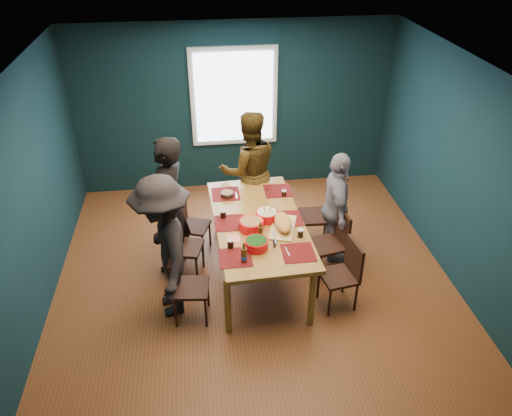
{
  "coord_description": "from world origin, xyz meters",
  "views": [
    {
      "loc": [
        -0.6,
        -4.98,
        4.19
      ],
      "look_at": [
        0.04,
        0.05,
        1.01
      ],
      "focal_mm": 35.0,
      "sensor_mm": 36.0,
      "label": 1
    }
  ],
  "objects": [
    {
      "name": "beer_bottle_b",
      "position": [
        0.04,
        -0.3,
        0.9
      ],
      "size": [
        0.06,
        0.06,
        0.22
      ],
      "color": "#42290B",
      "rests_on": "dining_table"
    },
    {
      "name": "chair_left_far",
      "position": [
        -0.8,
        0.69,
        0.49
      ],
      "size": [
        0.48,
        0.48,
        0.83
      ],
      "rotation": [
        0.0,
        0.0,
        -0.35
      ],
      "color": "black",
      "rests_on": "floor"
    },
    {
      "name": "napkin_a",
      "position": [
        0.4,
        0.12,
        0.82
      ],
      "size": [
        0.16,
        0.16,
        0.0
      ],
      "primitive_type": "cube",
      "rotation": [
        0.0,
        0.0,
        -0.08
      ],
      "color": "#FB8769",
      "rests_on": "dining_table"
    },
    {
      "name": "chair_right_far",
      "position": [
        1.03,
        0.62,
        0.55
      ],
      "size": [
        0.45,
        0.45,
        0.95
      ],
      "rotation": [
        0.0,
        0.0,
        -0.05
      ],
      "color": "black",
      "rests_on": "floor"
    },
    {
      "name": "cola_glass_b",
      "position": [
        0.51,
        -0.32,
        0.87
      ],
      "size": [
        0.07,
        0.07,
        0.1
      ],
      "color": "black",
      "rests_on": "dining_table"
    },
    {
      "name": "person_near_left",
      "position": [
        -1.05,
        -0.44,
        0.88
      ],
      "size": [
        0.83,
        1.23,
        1.76
      ],
      "primitive_type": "imported",
      "rotation": [
        0.0,
        0.0,
        4.87
      ],
      "color": "black",
      "rests_on": "floor"
    },
    {
      "name": "napkin_b",
      "position": [
        -0.27,
        -0.27,
        0.82
      ],
      "size": [
        0.18,
        0.18,
        0.0
      ],
      "primitive_type": "cube",
      "rotation": [
        0.0,
        0.0,
        -0.16
      ],
      "color": "#FB8769",
      "rests_on": "dining_table"
    },
    {
      "name": "bowl_dumpling",
      "position": [
        0.18,
        0.09,
        0.88
      ],
      "size": [
        0.28,
        0.28,
        0.26
      ],
      "color": "red",
      "rests_on": "dining_table"
    },
    {
      "name": "chair_left_near",
      "position": [
        -0.88,
        -0.61,
        0.51
      ],
      "size": [
        0.44,
        0.44,
        0.88
      ],
      "rotation": [
        0.0,
        0.0,
        -0.11
      ],
      "color": "black",
      "rests_on": "floor"
    },
    {
      "name": "person_far_left",
      "position": [
        -1.02,
        0.37,
        0.92
      ],
      "size": [
        0.68,
        0.8,
        1.85
      ],
      "primitive_type": "imported",
      "rotation": [
        0.0,
        0.0,
        4.29
      ],
      "color": "black",
      "rests_on": "floor"
    },
    {
      "name": "cola_glass_a",
      "position": [
        -0.31,
        -0.43,
        0.87
      ],
      "size": [
        0.08,
        0.08,
        0.11
      ],
      "color": "black",
      "rests_on": "dining_table"
    },
    {
      "name": "chair_right_mid",
      "position": [
        1.03,
        0.01,
        0.52
      ],
      "size": [
        0.48,
        0.48,
        0.89
      ],
      "rotation": [
        0.0,
        0.0,
        0.21
      ],
      "color": "black",
      "rests_on": "floor"
    },
    {
      "name": "napkin_c",
      "position": [
        0.44,
        -0.67,
        0.82
      ],
      "size": [
        0.17,
        0.17,
        0.0
      ],
      "primitive_type": "cube",
      "rotation": [
        0.0,
        0.0,
        0.45
      ],
      "color": "#FB8769",
      "rests_on": "dining_table"
    },
    {
      "name": "cola_glass_d",
      "position": [
        -0.35,
        0.2,
        0.87
      ],
      "size": [
        0.07,
        0.07,
        0.1
      ],
      "color": "black",
      "rests_on": "dining_table"
    },
    {
      "name": "room",
      "position": [
        0.0,
        0.27,
        1.37
      ],
      "size": [
        5.01,
        5.01,
        2.71
      ],
      "color": "brown",
      "rests_on": "ground"
    },
    {
      "name": "person_right",
      "position": [
        1.11,
        0.3,
        0.77
      ],
      "size": [
        0.45,
        0.93,
        1.54
      ],
      "primitive_type": "imported",
      "rotation": [
        0.0,
        0.0,
        1.49
      ],
      "color": "silver",
      "rests_on": "floor"
    },
    {
      "name": "dining_table",
      "position": [
        0.07,
        0.07,
        0.74
      ],
      "size": [
        1.17,
        2.19,
        0.81
      ],
      "rotation": [
        0.0,
        0.0,
        0.05
      ],
      "color": "olive",
      "rests_on": "floor"
    },
    {
      "name": "beer_bottle_a",
      "position": [
        -0.19,
        -0.71,
        0.91
      ],
      "size": [
        0.07,
        0.07,
        0.25
      ],
      "color": "#42290B",
      "rests_on": "dining_table"
    },
    {
      "name": "chair_left_mid",
      "position": [
        -0.93,
        0.18,
        0.51
      ],
      "size": [
        0.49,
        0.49,
        0.88
      ],
      "rotation": [
        0.0,
        0.0,
        -0.26
      ],
      "color": "black",
      "rests_on": "floor"
    },
    {
      "name": "bowl_salad",
      "position": [
        -0.04,
        -0.09,
        0.88
      ],
      "size": [
        0.3,
        0.3,
        0.12
      ],
      "color": "red",
      "rests_on": "dining_table"
    },
    {
      "name": "person_back",
      "position": [
        0.09,
        1.27,
        0.88
      ],
      "size": [
        0.93,
        0.76,
        1.77
      ],
      "primitive_type": "imported",
      "rotation": [
        0.0,
        0.0,
        3.25
      ],
      "color": "black",
      "rests_on": "floor"
    },
    {
      "name": "small_bowl",
      "position": [
        -0.26,
        0.7,
        0.85
      ],
      "size": [
        0.17,
        0.17,
        0.07
      ],
      "color": "black",
      "rests_on": "dining_table"
    },
    {
      "name": "cola_glass_c",
      "position": [
        0.48,
        0.62,
        0.86
      ],
      "size": [
        0.06,
        0.06,
        0.09
      ],
      "color": "black",
      "rests_on": "dining_table"
    },
    {
      "name": "bowl_herbs",
      "position": [
        -0.03,
        -0.48,
        0.88
      ],
      "size": [
        0.27,
        0.27,
        0.12
      ],
      "color": "red",
      "rests_on": "dining_table"
    },
    {
      "name": "cutting_board",
      "position": [
        0.34,
        -0.13,
        0.88
      ],
      "size": [
        0.43,
        0.7,
        0.15
      ],
      "rotation": [
        0.0,
        0.0,
        -0.31
      ],
      "color": "#D6BC73",
      "rests_on": "dining_table"
    },
    {
      "name": "chair_right_near",
      "position": [
        1.0,
        -0.62,
        0.5
      ],
      "size": [
        0.45,
        0.45,
        0.87
      ],
      "rotation": [
        0.0,
        0.0,
        0.17
      ],
      "color": "black",
      "rests_on": "floor"
    }
  ]
}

